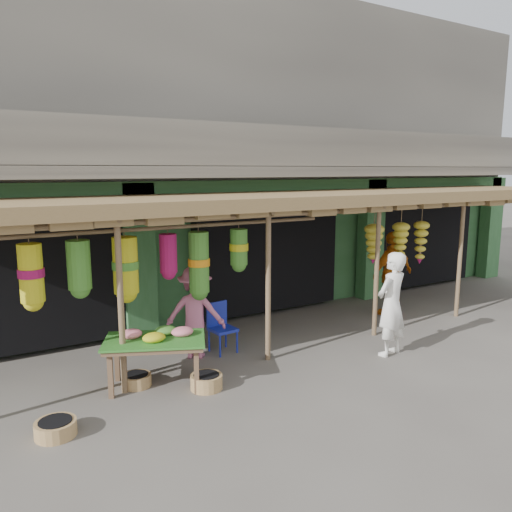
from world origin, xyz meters
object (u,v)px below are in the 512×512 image
person_front (391,304)px  flower_table (156,341)px  blue_chair (220,324)px  person_vendor (392,274)px  person_shopper (195,312)px

person_front → flower_table: bearing=-24.9°
blue_chair → person_front: bearing=-40.5°
flower_table → blue_chair: size_ratio=1.91×
flower_table → person_vendor: size_ratio=0.90×
person_vendor → person_shopper: 4.83m
person_vendor → person_shopper: (-4.83, -0.06, -0.14)m
blue_chair → person_shopper: size_ratio=0.55×
blue_chair → person_front: 3.04m
person_front → person_shopper: 3.42m
person_front → person_vendor: (1.85, 1.74, 0.02)m
person_vendor → person_shopper: size_ratio=1.18×
person_vendor → flower_table: bearing=8.7°
blue_chair → person_vendor: person_vendor is taller
flower_table → person_shopper: size_ratio=1.06×
flower_table → person_vendor: 5.91m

